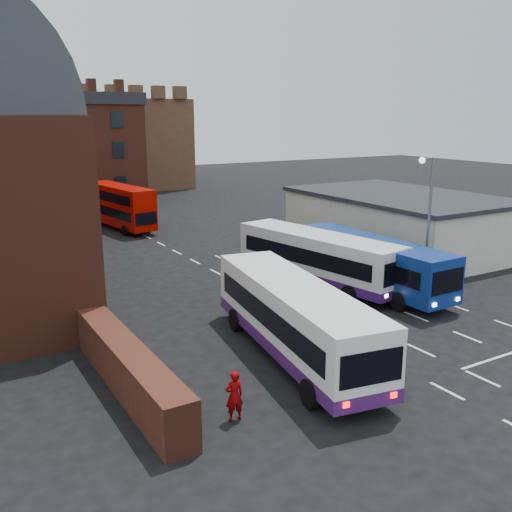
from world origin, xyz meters
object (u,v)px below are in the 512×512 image
bus_white_outbound (295,314)px  pedestrian_beige (320,365)px  street_lamp (427,212)px  bus_blue (370,260)px  bus_red_double (120,206)px  bus_white_inbound (318,255)px  pedestrian_red (234,396)px

bus_white_outbound → pedestrian_beige: (-0.70, -2.76, -1.03)m
bus_white_outbound → street_lamp: bearing=27.1°
bus_white_outbound → bus_blue: (9.15, 5.59, -0.09)m
bus_white_outbound → bus_red_double: size_ratio=1.21×
bus_blue → pedestrian_beige: bus_blue is taller
street_lamp → bus_white_outbound: bearing=-162.2°
bus_blue → pedestrian_beige: (-9.85, -8.36, -0.93)m
bus_white_inbound → bus_blue: 3.14m
bus_white_outbound → bus_red_double: bearing=95.0°
bus_white_outbound → pedestrian_red: bus_white_outbound is taller
bus_blue → street_lamp: street_lamp is taller
bus_blue → pedestrian_red: 16.45m
bus_red_double → pedestrian_red: (-7.04, -34.37, -1.17)m
bus_red_double → pedestrian_red: bus_red_double is taller
bus_red_double → pedestrian_red: bearing=70.2°
bus_white_outbound → bus_red_double: 31.17m
street_lamp → pedestrian_beige: 14.32m
bus_white_inbound → pedestrian_red: bearing=33.9°
bus_white_inbound → street_lamp: bearing=124.9°
pedestrian_red → street_lamp: bearing=-153.5°
bus_red_double → pedestrian_beige: size_ratio=5.71×
bus_red_double → bus_white_inbound: bearing=93.6°
bus_red_double → bus_blue: bearing=96.7°
bus_white_outbound → pedestrian_red: (-4.67, -3.29, -1.00)m
pedestrian_red → pedestrian_beige: pedestrian_red is taller
bus_white_outbound → bus_white_inbound: bearing=57.5°
bus_blue → street_lamp: 4.20m
pedestrian_beige → bus_white_inbound: bearing=-155.9°
pedestrian_red → bus_white_outbound: bearing=-141.8°
bus_white_outbound → street_lamp: (11.49, 3.69, 2.82)m
bus_white_outbound → pedestrian_red: bearing=-135.6°
bus_white_outbound → bus_blue: bearing=40.8°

